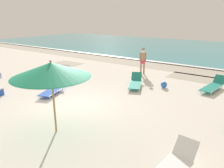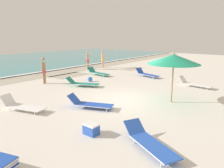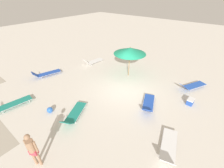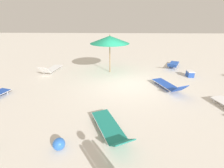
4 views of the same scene
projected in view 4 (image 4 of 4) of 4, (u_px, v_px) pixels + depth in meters
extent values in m
cube|color=silver|center=(127.00, 84.00, 8.34)|extent=(60.00, 60.00, 0.16)
cylinder|color=#9E7547|center=(110.00, 57.00, 9.59)|extent=(0.06, 0.06, 2.10)
cone|color=#1E936B|center=(110.00, 40.00, 9.16)|extent=(2.45, 2.45, 0.45)
cylinder|color=#166E50|center=(110.00, 43.00, 9.25)|extent=(2.37, 2.37, 0.01)
sphere|color=#9E7547|center=(110.00, 35.00, 9.06)|extent=(0.07, 0.07, 0.07)
cylinder|color=silver|center=(8.00, 93.00, 7.03)|extent=(0.03, 0.03, 0.16)
cylinder|color=silver|center=(0.00, 92.00, 7.17)|extent=(0.03, 0.03, 0.16)
cube|color=#1E8475|center=(108.00, 125.00, 4.81)|extent=(1.24, 1.74, 0.03)
cylinder|color=silver|center=(116.00, 122.00, 4.92)|extent=(0.72, 1.50, 0.03)
cylinder|color=silver|center=(99.00, 127.00, 4.71)|extent=(0.72, 1.50, 0.03)
cube|color=#1E8475|center=(122.00, 143.00, 3.87)|extent=(0.70, 0.63, 0.39)
cylinder|color=silver|center=(108.00, 114.00, 5.48)|extent=(0.03, 0.03, 0.16)
cylinder|color=silver|center=(94.00, 118.00, 5.30)|extent=(0.03, 0.03, 0.16)
cylinder|color=silver|center=(124.00, 138.00, 4.40)|extent=(0.03, 0.03, 0.16)
cylinder|color=silver|center=(108.00, 143.00, 4.22)|extent=(0.03, 0.03, 0.16)
cylinder|color=silver|center=(224.00, 100.00, 6.47)|extent=(0.03, 0.03, 0.16)
cylinder|color=silver|center=(214.00, 101.00, 6.36)|extent=(0.03, 0.03, 0.16)
cube|color=blue|center=(174.00, 64.00, 11.16)|extent=(1.31, 1.78, 0.03)
cylinder|color=silver|center=(178.00, 65.00, 11.02)|extent=(0.80, 1.52, 0.03)
cylinder|color=silver|center=(170.00, 63.00, 11.29)|extent=(0.80, 1.52, 0.03)
cube|color=blue|center=(172.00, 66.00, 10.24)|extent=(0.72, 0.68, 0.35)
cylinder|color=silver|center=(178.00, 63.00, 11.61)|extent=(0.03, 0.03, 0.16)
cylinder|color=silver|center=(171.00, 63.00, 11.84)|extent=(0.03, 0.03, 0.16)
cylinder|color=silver|center=(176.00, 68.00, 10.55)|extent=(0.03, 0.03, 0.16)
cylinder|color=silver|center=(168.00, 67.00, 10.78)|extent=(0.03, 0.03, 0.16)
cube|color=blue|center=(165.00, 84.00, 7.74)|extent=(1.15, 1.73, 0.03)
cylinder|color=silver|center=(170.00, 83.00, 7.83)|extent=(0.62, 1.53, 0.03)
cylinder|color=silver|center=(161.00, 85.00, 7.65)|extent=(0.62, 1.53, 0.03)
cube|color=blue|center=(180.00, 89.00, 6.79)|extent=(0.68, 0.58, 0.42)
cylinder|color=silver|center=(162.00, 81.00, 8.40)|extent=(0.03, 0.03, 0.16)
cylinder|color=silver|center=(154.00, 82.00, 8.25)|extent=(0.03, 0.03, 0.16)
cylinder|color=silver|center=(178.00, 90.00, 7.31)|extent=(0.03, 0.03, 0.16)
cylinder|color=silver|center=(169.00, 92.00, 7.15)|extent=(0.03, 0.03, 0.16)
cube|color=white|center=(53.00, 68.00, 10.15)|extent=(0.77, 1.75, 0.03)
cylinder|color=silver|center=(57.00, 69.00, 10.11)|extent=(0.20, 1.69, 0.03)
cylinder|color=silver|center=(49.00, 68.00, 10.19)|extent=(0.20, 1.69, 0.03)
cube|color=white|center=(44.00, 70.00, 9.14)|extent=(0.61, 0.43, 0.44)
cylinder|color=silver|center=(61.00, 67.00, 10.76)|extent=(0.03, 0.03, 0.16)
cylinder|color=silver|center=(55.00, 67.00, 10.82)|extent=(0.03, 0.03, 0.16)
cylinder|color=silver|center=(52.00, 73.00, 9.56)|extent=(0.03, 0.03, 0.16)
cylinder|color=silver|center=(45.00, 73.00, 9.62)|extent=(0.03, 0.03, 0.16)
sphere|color=blue|center=(59.00, 144.00, 4.08)|extent=(0.34, 0.34, 0.34)
cube|color=blue|center=(190.00, 74.00, 9.19)|extent=(0.36, 0.49, 0.32)
cube|color=white|center=(191.00, 71.00, 9.11)|extent=(0.37, 0.51, 0.05)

